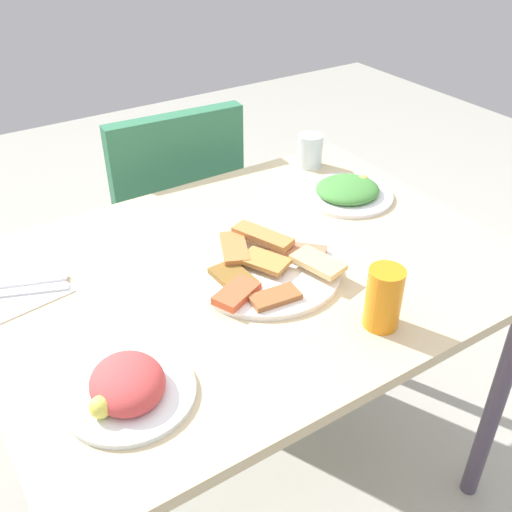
{
  "coord_description": "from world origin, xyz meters",
  "views": [
    {
      "loc": [
        -0.55,
        -0.88,
        1.46
      ],
      "look_at": [
        0.0,
        -0.02,
        0.77
      ],
      "focal_mm": 41.48,
      "sensor_mm": 36.0,
      "label": 1
    }
  ],
  "objects_px": {
    "pide_platter": "(265,268)",
    "drinking_glass": "(310,151)",
    "fork": "(24,292)",
    "soda_can": "(384,298)",
    "salad_plate_greens": "(348,191)",
    "spoon": "(20,283)",
    "dining_chair": "(170,222)",
    "dining_table": "(251,296)",
    "paper_napkin": "(22,289)",
    "salad_plate_rice": "(127,387)"
  },
  "relations": [
    {
      "from": "salad_plate_rice",
      "to": "spoon",
      "type": "distance_m",
      "value": 0.41
    },
    {
      "from": "dining_table",
      "to": "pide_platter",
      "type": "relative_size",
      "value": 3.49
    },
    {
      "from": "drinking_glass",
      "to": "spoon",
      "type": "distance_m",
      "value": 0.85
    },
    {
      "from": "dining_chair",
      "to": "pide_platter",
      "type": "distance_m",
      "value": 0.75
    },
    {
      "from": "spoon",
      "to": "dining_chair",
      "type": "bearing_deg",
      "value": 60.41
    },
    {
      "from": "soda_can",
      "to": "drinking_glass",
      "type": "bearing_deg",
      "value": 63.73
    },
    {
      "from": "pide_platter",
      "to": "spoon",
      "type": "height_order",
      "value": "pide_platter"
    },
    {
      "from": "pide_platter",
      "to": "salad_plate_greens",
      "type": "xyz_separation_m",
      "value": [
        0.36,
        0.17,
        0.0
      ]
    },
    {
      "from": "salad_plate_greens",
      "to": "salad_plate_rice",
      "type": "xyz_separation_m",
      "value": [
        -0.74,
        -0.33,
        0.0
      ]
    },
    {
      "from": "dining_table",
      "to": "fork",
      "type": "height_order",
      "value": "fork"
    },
    {
      "from": "drinking_glass",
      "to": "paper_napkin",
      "type": "height_order",
      "value": "drinking_glass"
    },
    {
      "from": "pide_platter",
      "to": "soda_can",
      "type": "relative_size",
      "value": 2.6
    },
    {
      "from": "dining_chair",
      "to": "paper_napkin",
      "type": "distance_m",
      "value": 0.76
    },
    {
      "from": "fork",
      "to": "soda_can",
      "type": "bearing_deg",
      "value": -18.92
    },
    {
      "from": "dining_table",
      "to": "paper_napkin",
      "type": "height_order",
      "value": "paper_napkin"
    },
    {
      "from": "dining_chair",
      "to": "paper_napkin",
      "type": "height_order",
      "value": "dining_chair"
    },
    {
      "from": "dining_chair",
      "to": "paper_napkin",
      "type": "bearing_deg",
      "value": -138.53
    },
    {
      "from": "spoon",
      "to": "soda_can",
      "type": "bearing_deg",
      "value": -22.6
    },
    {
      "from": "soda_can",
      "to": "paper_napkin",
      "type": "bearing_deg",
      "value": 138.44
    },
    {
      "from": "dining_table",
      "to": "paper_napkin",
      "type": "relative_size",
      "value": 7.14
    },
    {
      "from": "fork",
      "to": "salad_plate_rice",
      "type": "bearing_deg",
      "value": -57.82
    },
    {
      "from": "spoon",
      "to": "dining_table",
      "type": "bearing_deg",
      "value": -4.13
    },
    {
      "from": "dining_chair",
      "to": "drinking_glass",
      "type": "distance_m",
      "value": 0.53
    },
    {
      "from": "drinking_glass",
      "to": "spoon",
      "type": "relative_size",
      "value": 0.49
    },
    {
      "from": "fork",
      "to": "spoon",
      "type": "relative_size",
      "value": 0.92
    },
    {
      "from": "pide_platter",
      "to": "drinking_glass",
      "type": "relative_size",
      "value": 3.48
    },
    {
      "from": "dining_table",
      "to": "dining_chair",
      "type": "height_order",
      "value": "dining_chair"
    },
    {
      "from": "salad_plate_greens",
      "to": "spoon",
      "type": "relative_size",
      "value": 1.24
    },
    {
      "from": "soda_can",
      "to": "fork",
      "type": "height_order",
      "value": "soda_can"
    },
    {
      "from": "salad_plate_rice",
      "to": "soda_can",
      "type": "height_order",
      "value": "soda_can"
    },
    {
      "from": "dining_chair",
      "to": "salad_plate_rice",
      "type": "distance_m",
      "value": 1.02
    },
    {
      "from": "soda_can",
      "to": "salad_plate_greens",
      "type": "bearing_deg",
      "value": 56.73
    },
    {
      "from": "salad_plate_greens",
      "to": "fork",
      "type": "distance_m",
      "value": 0.81
    },
    {
      "from": "fork",
      "to": "pide_platter",
      "type": "bearing_deg",
      "value": -2.76
    },
    {
      "from": "dining_table",
      "to": "soda_can",
      "type": "bearing_deg",
      "value": -71.51
    },
    {
      "from": "dining_chair",
      "to": "spoon",
      "type": "height_order",
      "value": "dining_chair"
    },
    {
      "from": "soda_can",
      "to": "drinking_glass",
      "type": "relative_size",
      "value": 1.34
    },
    {
      "from": "drinking_glass",
      "to": "paper_napkin",
      "type": "distance_m",
      "value": 0.85
    },
    {
      "from": "salad_plate_greens",
      "to": "salad_plate_rice",
      "type": "relative_size",
      "value": 1.08
    },
    {
      "from": "paper_napkin",
      "to": "pide_platter",
      "type": "bearing_deg",
      "value": -26.21
    },
    {
      "from": "salad_plate_rice",
      "to": "paper_napkin",
      "type": "relative_size",
      "value": 1.4
    },
    {
      "from": "dining_table",
      "to": "pide_platter",
      "type": "distance_m",
      "value": 0.11
    },
    {
      "from": "salad_plate_rice",
      "to": "paper_napkin",
      "type": "distance_m",
      "value": 0.39
    },
    {
      "from": "dining_table",
      "to": "soda_can",
      "type": "xyz_separation_m",
      "value": [
        0.1,
        -0.29,
        0.15
      ]
    },
    {
      "from": "dining_chair",
      "to": "soda_can",
      "type": "xyz_separation_m",
      "value": [
        -0.01,
        -0.95,
        0.31
      ]
    },
    {
      "from": "drinking_glass",
      "to": "paper_napkin",
      "type": "xyz_separation_m",
      "value": [
        -0.83,
        -0.15,
        -0.04
      ]
    },
    {
      "from": "drinking_glass",
      "to": "fork",
      "type": "xyz_separation_m",
      "value": [
        -0.83,
        -0.17,
        -0.04
      ]
    },
    {
      "from": "soda_can",
      "to": "spoon",
      "type": "distance_m",
      "value": 0.72
    },
    {
      "from": "paper_napkin",
      "to": "fork",
      "type": "distance_m",
      "value": 0.02
    },
    {
      "from": "dining_table",
      "to": "paper_napkin",
      "type": "xyz_separation_m",
      "value": [
        -0.43,
        0.18,
        0.09
      ]
    }
  ]
}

